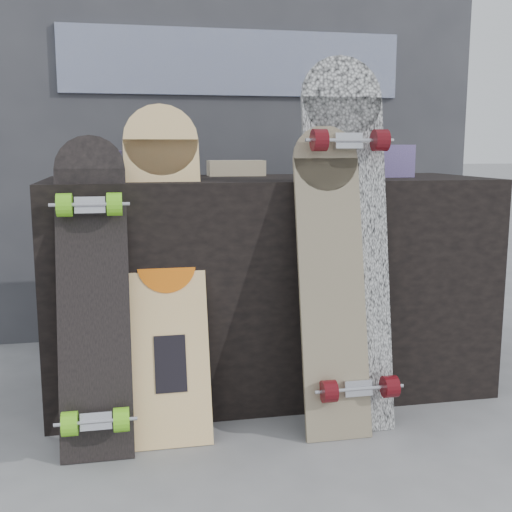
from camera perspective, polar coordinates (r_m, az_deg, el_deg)
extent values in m
plane|color=slate|center=(2.10, 4.22, -16.14)|extent=(60.00, 60.00, 0.00)
cube|color=black|center=(2.43, 1.14, -2.51)|extent=(1.60, 0.60, 0.80)
cube|color=#37373C|center=(3.21, -2.24, 13.03)|extent=(2.40, 0.20, 2.20)
cube|color=#0D1D50|center=(3.12, -1.92, 16.81)|extent=(1.60, 0.02, 0.30)
cube|color=#4D3E80|center=(2.30, -14.08, 7.84)|extent=(0.18, 0.12, 0.10)
cube|color=#4D3E80|center=(2.51, 11.83, 8.28)|extent=(0.14, 0.14, 0.12)
cube|color=#D1B78C|center=(2.54, -1.79, 7.82)|extent=(0.22, 0.10, 0.06)
cube|color=beige|center=(2.06, -7.91, -2.91)|extent=(0.25, 0.32, 0.94)
cylinder|color=beige|center=(2.16, -8.47, 10.16)|extent=(0.25, 0.09, 0.24)
cylinder|color=orange|center=(2.06, -7.98, -0.70)|extent=(0.19, 0.06, 0.18)
cube|color=black|center=(2.04, -7.61, -9.49)|extent=(0.10, 0.06, 0.17)
cube|color=beige|center=(2.06, 6.81, -3.69)|extent=(0.22, 0.21, 0.88)
cylinder|color=beige|center=(2.10, 6.19, 8.61)|extent=(0.22, 0.06, 0.21)
cube|color=white|center=(2.10, 8.18, -0.74)|extent=(0.27, 0.22, 1.07)
cylinder|color=white|center=(2.17, 7.62, 13.81)|extent=(0.27, 0.07, 0.27)
cube|color=silver|center=(2.10, 9.00, -11.49)|extent=(0.09, 0.04, 0.05)
cylinder|color=#540C12|center=(2.05, 6.49, -11.86)|extent=(0.05, 0.07, 0.07)
cylinder|color=#540C12|center=(2.12, 11.80, -11.28)|extent=(0.05, 0.07, 0.07)
cube|color=silver|center=(2.10, 8.17, 10.05)|extent=(0.09, 0.04, 0.05)
cylinder|color=#540C12|center=(2.05, 5.65, 10.21)|extent=(0.05, 0.07, 0.07)
cylinder|color=#540C12|center=(2.11, 10.98, 10.07)|extent=(0.05, 0.07, 0.07)
cube|color=black|center=(2.00, -14.22, -4.83)|extent=(0.21, 0.26, 0.85)
cylinder|color=black|center=(2.06, -14.56, 7.47)|extent=(0.21, 0.07, 0.21)
cube|color=silver|center=(1.97, -14.02, -14.02)|extent=(0.09, 0.04, 0.06)
cylinder|color=#75E01F|center=(1.96, -16.23, -14.13)|extent=(0.04, 0.07, 0.07)
cylinder|color=#75E01F|center=(1.95, -11.87, -14.04)|extent=(0.04, 0.07, 0.07)
cube|color=silver|center=(1.99, -14.54, 4.34)|extent=(0.09, 0.04, 0.06)
cylinder|color=#75E01F|center=(1.98, -16.66, 4.37)|extent=(0.04, 0.07, 0.07)
cylinder|color=#75E01F|center=(1.97, -12.47, 4.52)|extent=(0.04, 0.07, 0.07)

